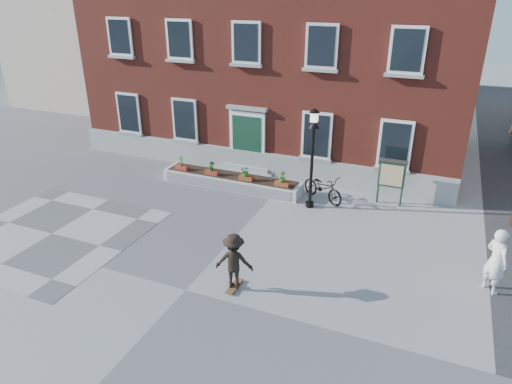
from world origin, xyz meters
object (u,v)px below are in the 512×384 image
at_px(lamp_post, 313,145).
at_px(notice_board, 392,175).
at_px(skateboarder, 234,261).
at_px(bicycle, 323,188).
at_px(bystander, 496,261).

height_order(lamp_post, notice_board, lamp_post).
height_order(notice_board, skateboarder, notice_board).
bearing_deg(bicycle, notice_board, -46.71).
bearing_deg(skateboarder, bystander, 21.92).
distance_m(lamp_post, notice_board, 3.41).
distance_m(bystander, lamp_post, 7.24).
relative_size(bystander, skateboarder, 1.13).
height_order(bicycle, notice_board, notice_board).
bearing_deg(notice_board, lamp_post, -153.20).
relative_size(bicycle, skateboarder, 1.19).
xyz_separation_m(bystander, notice_board, (-3.47, 4.67, 0.28)).
relative_size(notice_board, skateboarder, 1.08).
relative_size(bicycle, lamp_post, 0.52).
bearing_deg(bicycle, skateboarder, -156.83).
distance_m(bystander, notice_board, 5.82).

